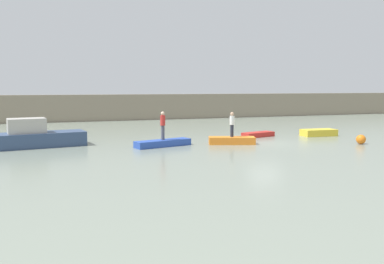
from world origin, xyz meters
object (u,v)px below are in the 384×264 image
Objects in this scene: rowboat_orange at (232,140)px; rowboat_yellow at (319,133)px; rowboat_red at (258,134)px; mooring_buoy at (361,139)px; motorboat at (37,136)px; person_white_shirt at (232,123)px; rowboat_blue at (163,143)px; person_red_shirt at (163,124)px.

rowboat_orange is 8.63m from rowboat_yellow.
mooring_buoy reaches higher than rowboat_red.
motorboat reaches higher than rowboat_yellow.
person_white_shirt is at bearing 160.99° from mooring_buoy.
motorboat is at bearing -175.31° from rowboat_orange.
rowboat_blue is at bearing -178.01° from rowboat_red.
person_red_shirt reaches higher than mooring_buoy.
rowboat_blue is 8.66m from rowboat_red.
rowboat_orange is at bearing -162.79° from rowboat_yellow.
person_white_shirt is at bearing -21.59° from rowboat_blue.
person_white_shirt is at bearing 11.03° from rowboat_orange.
rowboat_red is 1.00× the size of rowboat_yellow.
rowboat_orange is at bearing -21.59° from rowboat_blue.
person_red_shirt is 13.37m from mooring_buoy.
motorboat is 12.70m from person_white_shirt.
motorboat is 3.16× the size of person_red_shirt.
rowboat_yellow is 4.22× the size of mooring_buoy.
mooring_buoy is (4.62, -5.85, 0.14)m from rowboat_red.
rowboat_yellow is at bearing 13.19° from person_white_shirt.
rowboat_yellow is at bearing 6.45° from person_red_shirt.
motorboat reaches higher than rowboat_orange.
mooring_buoy is at bearing -14.47° from person_red_shirt.
mooring_buoy reaches higher than rowboat_yellow.
motorboat is 21.37m from mooring_buoy.
rowboat_red is 8.75m from person_red_shirt.
rowboat_red is 4.23× the size of mooring_buoy.
person_white_shirt reaches higher than motorboat.
person_white_shirt is (12.33, -2.95, 0.75)m from motorboat.
rowboat_blue is at bearing -167.86° from rowboat_orange.
person_red_shirt is at bearing -15.57° from rowboat_blue.
rowboat_blue is 1.42× the size of rowboat_yellow.
rowboat_blue is at bearing 165.53° from mooring_buoy.
rowboat_blue reaches higher than rowboat_red.
rowboat_red is 7.46m from mooring_buoy.
motorboat is 8.09m from person_red_shirt.
person_red_shirt is (7.66, -2.46, 0.78)m from motorboat.
rowboat_orange is 1.84× the size of person_white_shirt.
motorboat is 8.06m from rowboat_blue.
mooring_buoy is (12.90, -3.33, -1.14)m from person_red_shirt.
mooring_buoy is (12.90, -3.33, 0.10)m from rowboat_blue.
person_white_shirt reaches higher than rowboat_red.
rowboat_yellow is (8.40, 1.97, 0.01)m from rowboat_orange.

